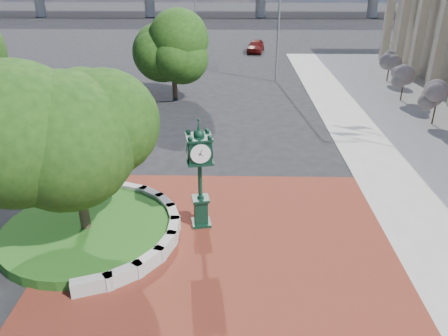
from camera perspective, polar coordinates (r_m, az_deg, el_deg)
ground at (r=16.18m, az=-0.12°, el=-9.09°), size 200.00×200.00×0.00m
plaza at (r=15.35m, az=-0.22°, el=-11.14°), size 12.00×12.00×0.04m
planter_wall at (r=16.31m, az=-9.77°, el=-8.05°), size 2.96×6.77×0.54m
grass_bed at (r=16.93m, az=-17.47°, el=-7.89°), size 6.10×6.10×0.40m
tree_planter at (r=15.36m, az=-19.17°, el=3.21°), size 5.20×5.20×6.33m
tree_street at (r=32.18m, az=-6.68°, el=14.64°), size 4.40×4.40×5.45m
post_clock at (r=15.81m, az=-3.18°, el=-0.30°), size 1.01×1.01×4.22m
parked_car at (r=50.12m, az=4.17°, el=15.61°), size 2.26×4.22×1.36m
street_lamp_near at (r=36.63m, az=7.62°, el=19.75°), size 2.17×0.30×9.69m
shrub_near at (r=29.62m, az=26.05°, el=8.03°), size 1.20×1.20×2.20m
shrub_mid at (r=34.08m, az=22.46°, el=10.69°), size 1.20×1.20×2.20m
shrub_far at (r=39.52m, az=20.83°, el=12.77°), size 1.20×1.20×2.20m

